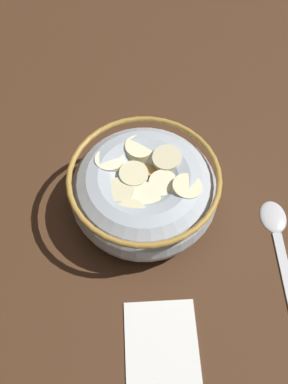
% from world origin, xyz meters
% --- Properties ---
extents(ground_plane, '(1.02, 1.02, 0.02)m').
position_xyz_m(ground_plane, '(0.00, 0.00, -0.01)').
color(ground_plane, '#472B19').
extents(cereal_bowl, '(0.16, 0.16, 0.07)m').
position_xyz_m(cereal_bowl, '(-0.00, 0.00, 0.03)').
color(cereal_bowl, '#B2BCC6').
rests_on(cereal_bowl, ground_plane).
extents(spoon, '(0.14, 0.06, 0.01)m').
position_xyz_m(spoon, '(-0.01, 0.15, 0.00)').
color(spoon, silver).
rests_on(spoon, ground_plane).
extents(folded_napkin, '(0.13, 0.11, 0.00)m').
position_xyz_m(folded_napkin, '(0.16, 0.07, 0.00)').
color(folded_napkin, white).
rests_on(folded_napkin, ground_plane).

